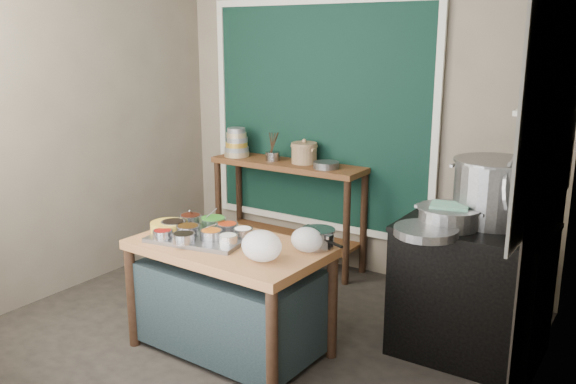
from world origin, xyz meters
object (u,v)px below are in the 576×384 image
Objects in this scene: stove_block at (471,292)px; yellow_basin at (168,228)px; back_counter at (288,213)px; ceramic_crock at (304,154)px; condiment_tray at (202,237)px; stock_pot at (493,191)px; steamer at (449,217)px; prep_table at (230,298)px; utensil_cup at (273,156)px; saucepan at (318,238)px.

yellow_basin is at bearing -152.39° from stove_block.
back_counter is 0.58m from ceramic_crock.
stove_block is 1.79m from condiment_tray.
condiment_tray is 1.19× the size of stock_pot.
steamer is (-0.20, -0.24, -0.14)m from stock_pot.
yellow_basin is 2.12m from stock_pot.
yellow_basin is 0.44× the size of stock_pot.
stove_block reaches higher than prep_table.
prep_table is at bearing -145.30° from stock_pot.
prep_table is 1.83m from utensil_cup.
back_counter is 2.02m from steamer.
condiment_tray is 0.25m from yellow_basin.
ceramic_crock is at bearing 97.79° from condiment_tray.
stove_block reaches higher than condiment_tray.
stock_pot is at bearing -16.06° from utensil_cup.
ceramic_crock reaches higher than condiment_tray.
prep_table is at bearing -64.82° from utensil_cup.
yellow_basin is at bearing -137.64° from saucepan.
saucepan is at bearing -46.39° from utensil_cup.
saucepan is (0.51, 0.26, 0.44)m from prep_table.
stove_block is at bearing 44.64° from steamer.
yellow_basin reaches higher than condiment_tray.
saucepan is 1.81m from utensil_cup.
saucepan reaches higher than stove_block.
back_counter is at bearing 152.86° from saucepan.
ceramic_crock reaches higher than utensil_cup.
prep_table is 2.00× the size of condiment_tray.
utensil_cup is 2.09m from steamer.
ceramic_crock is (-0.22, 1.63, 0.27)m from condiment_tray.
prep_table is at bearing -69.74° from back_counter.
stock_pot is (1.59, 0.97, 0.32)m from condiment_tray.
stock_pot is (0.06, 0.10, 0.66)m from stove_block.
prep_table is 3.14× the size of steamer.
condiment_tray is at bearing -174.63° from prep_table.
ceramic_crock is at bearing 150.96° from steamer.
prep_table is 1.39× the size of stove_block.
stock_pot is at bearing -20.01° from ceramic_crock.
condiment_tray reaches higher than prep_table.
ceramic_crock is at bearing 148.17° from saucepan.
back_counter reaches higher than stove_block.
utensil_cup is 2.20m from stock_pot.
ceramic_crock is at bearing 13.21° from back_counter.
saucepan is 0.83m from steamer.
prep_table is at bearing 3.15° from condiment_tray.
yellow_basin is (-0.24, -0.06, 0.03)m from condiment_tray.
prep_table is 5.65× the size of saucepan.
back_counter reaches higher than prep_table.
utensil_cup is at bearing -170.02° from ceramic_crock.
condiment_tray is 2.70× the size of yellow_basin.
steamer reaches higher than stove_block.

